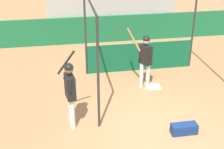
% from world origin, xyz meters
% --- Properties ---
extents(ground_plane, '(60.00, 60.00, 0.00)m').
position_xyz_m(ground_plane, '(0.00, 0.00, 0.00)').
color(ground_plane, '#A8754C').
extents(outfield_wall, '(24.00, 0.12, 1.24)m').
position_xyz_m(outfield_wall, '(0.00, 7.19, 0.62)').
color(outfield_wall, '#196038').
rests_on(outfield_wall, ground).
extents(bleacher_section, '(5.95, 3.20, 2.92)m').
position_xyz_m(bleacher_section, '(0.00, 8.85, 1.46)').
color(bleacher_section, '#9E9E99').
rests_on(bleacher_section, ground).
extents(batting_cage, '(4.10, 3.46, 3.14)m').
position_xyz_m(batting_cage, '(0.44, 3.24, 1.28)').
color(batting_cage, '#282828').
rests_on(batting_cage, ground).
extents(home_plate, '(0.44, 0.44, 0.02)m').
position_xyz_m(home_plate, '(0.59, 2.45, 0.01)').
color(home_plate, white).
rests_on(home_plate, ground).
extents(player_batter, '(0.76, 0.77, 2.03)m').
position_xyz_m(player_batter, '(0.23, 2.45, 1.14)').
color(player_batter, silver).
rests_on(player_batter, ground).
extents(player_waiting, '(0.52, 0.73, 2.13)m').
position_xyz_m(player_waiting, '(-2.30, 0.64, 1.17)').
color(player_waiting, silver).
rests_on(player_waiting, ground).
extents(equipment_bag, '(0.70, 0.28, 0.28)m').
position_xyz_m(equipment_bag, '(0.62, -0.22, 0.14)').
color(equipment_bag, navy).
rests_on(equipment_bag, ground).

